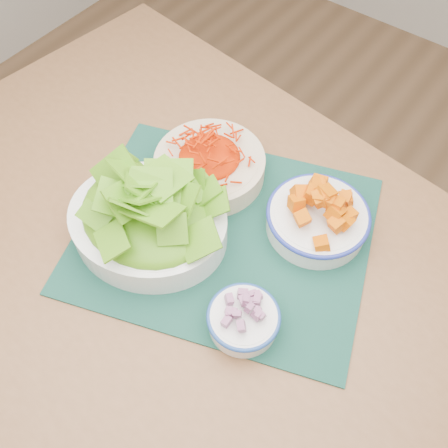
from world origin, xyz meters
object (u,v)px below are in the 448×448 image
object	(u,v)px
squash_bowl	(319,214)
onion_bowl	(244,318)
carrot_bowl	(210,162)
lettuce_bowl	(147,215)
placemat	(224,234)
table	(196,271)

from	to	relation	value
squash_bowl	onion_bowl	xyz separation A→B (m)	(0.01, -0.24, -0.02)
carrot_bowl	lettuce_bowl	distance (m)	0.18
placemat	onion_bowl	size ratio (longest dim) A/B	4.25
onion_bowl	squash_bowl	bearing A→B (deg)	91.47
squash_bowl	carrot_bowl	bearing A→B (deg)	-175.87
carrot_bowl	squash_bowl	xyz separation A→B (m)	(0.24, 0.02, 0.01)
table	lettuce_bowl	xyz separation A→B (m)	(-0.08, -0.03, 0.15)
lettuce_bowl	onion_bowl	size ratio (longest dim) A/B	2.80
table	squash_bowl	size ratio (longest dim) A/B	6.13
carrot_bowl	lettuce_bowl	size ratio (longest dim) A/B	0.82
placemat	squash_bowl	distance (m)	0.18
table	placemat	bearing A→B (deg)	73.84
table	placemat	distance (m)	0.11
carrot_bowl	onion_bowl	world-z (taller)	carrot_bowl
onion_bowl	carrot_bowl	bearing A→B (deg)	137.45
table	squash_bowl	distance (m)	0.27
table	placemat	xyz separation A→B (m)	(0.03, 0.06, 0.09)
carrot_bowl	lettuce_bowl	world-z (taller)	lettuce_bowl
carrot_bowl	onion_bowl	size ratio (longest dim) A/B	2.29
placemat	lettuce_bowl	xyz separation A→B (m)	(-0.11, -0.08, 0.07)
placemat	carrot_bowl	distance (m)	0.15
squash_bowl	onion_bowl	bearing A→B (deg)	-88.53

